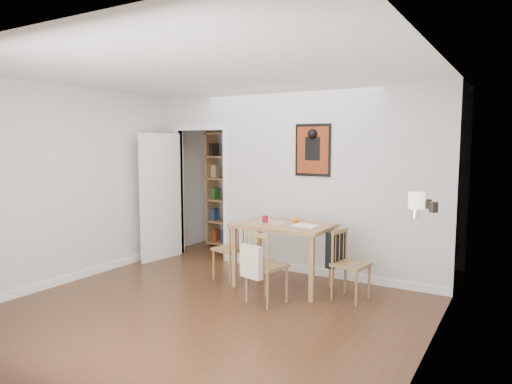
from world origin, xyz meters
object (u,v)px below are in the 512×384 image
Objects in this scene: ceramic_jar_a at (434,207)px; bookshelf at (230,190)px; mantel_lamp at (417,202)px; chair_front at (266,266)px; ceramic_jar_b at (428,204)px; chair_right at (350,264)px; red_glass at (265,219)px; chair_left at (230,250)px; orange_fruit at (296,220)px; notebook at (306,226)px; fireplace at (430,267)px; dining_table at (283,232)px.

bookshelf is at bearing 152.73° from ceramic_jar_a.
bookshelf reaches higher than ceramic_jar_a.
mantel_lamp is 0.46m from ceramic_jar_a.
ceramic_jar_b is at bearing 18.72° from chair_front.
bookshelf is at bearing 155.33° from ceramic_jar_b.
chair_right is 3.49× the size of mantel_lamp.
bookshelf reaches higher than red_glass.
ceramic_jar_b is at bearing 0.09° from chair_left.
orange_fruit is 0.26m from notebook.
bookshelf is at bearing 144.04° from orange_fruit.
chair_front is 3.60× the size of mantel_lamp.
chair_front is 0.41× the size of bookshelf.
orange_fruit is at bearing 32.04° from red_glass.
fireplace is 1.84m from orange_fruit.
ceramic_jar_a is at bearing -27.27° from bookshelf.
fireplace reaches higher than notebook.
mantel_lamp is (1.77, -0.77, 0.58)m from dining_table.
ceramic_jar_b is at bearing 106.94° from fireplace.
fireplace is at bearing -28.09° from bookshelf.
chair_right is at bearing -11.55° from orange_fruit.
chair_left is 1.17m from notebook.
bookshelf is at bearing 139.74° from dining_table.
ceramic_jar_a reaches higher than chair_left.
ceramic_jar_a is at bearing -18.31° from chair_right.
mantel_lamp reaches higher than ceramic_jar_b.
chair_front is at bearing -161.28° from ceramic_jar_b.
chair_front is 1.94m from ceramic_jar_a.
mantel_lamp is 0.71m from ceramic_jar_b.
chair_right is 0.97× the size of chair_front.
chair_left is 2.79m from mantel_lamp.
fireplace is (0.96, -0.39, 0.19)m from chair_right.
dining_table is 1.42× the size of chair_front.
dining_table is at bearing 99.06° from chair_front.
orange_fruit is (2.00, -1.45, -0.15)m from bookshelf.
fireplace is at bearing -6.95° from chair_left.
bookshelf is (-1.90, 1.61, 0.29)m from dining_table.
notebook is (0.21, -0.15, -0.03)m from orange_fruit.
chair_right is at bearing -0.36° from dining_table.
red_glass is 0.40m from orange_fruit.
red_glass is 2.01m from ceramic_jar_b.
dining_table is 1.46× the size of chair_right.
ceramic_jar_b is at bearing -7.72° from orange_fruit.
red_glass reaches higher than chair_front.
chair_right is 1.00m from chair_front.
bookshelf is 2.48m from orange_fruit.
chair_front is at bearing -80.94° from dining_table.
bookshelf is at bearing 131.79° from chair_front.
mantel_lamp reaches higher than chair_left.
red_glass is at bearing 120.53° from chair_front.
red_glass is 2.17m from mantel_lamp.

